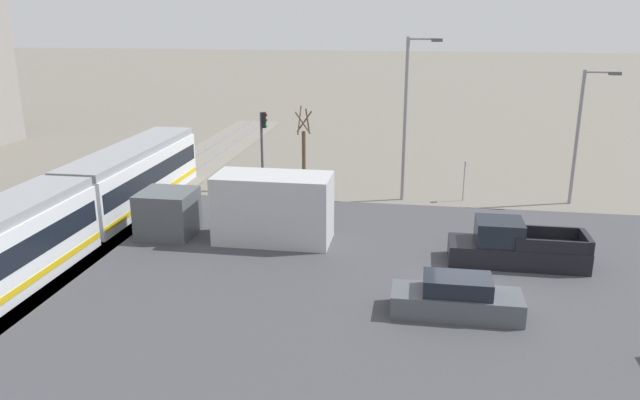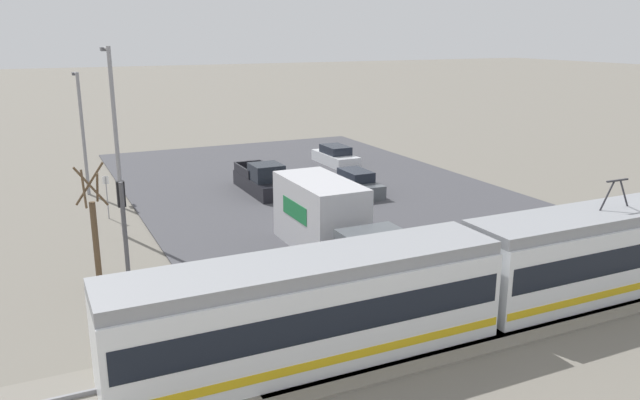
{
  "view_description": "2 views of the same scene",
  "coord_description": "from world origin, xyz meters",
  "px_view_note": "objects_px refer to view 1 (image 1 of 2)",
  "views": [
    {
      "loc": [
        -22.89,
        2.12,
        10.55
      ],
      "look_at": [
        3.76,
        6.42,
        2.41
      ],
      "focal_mm": 35.0,
      "sensor_mm": 36.0,
      "label": 1
    },
    {
      "loc": [
        16.34,
        34.04,
        9.93
      ],
      "look_at": [
        3.31,
        6.42,
        1.66
      ],
      "focal_mm": 35.0,
      "sensor_mm": 36.0,
      "label": 2
    }
  ],
  "objects_px": {
    "box_truck": "(247,209)",
    "light_rail_tram": "(72,210)",
    "pickup_truck": "(514,248)",
    "street_lamp_mid_block": "(582,128)",
    "no_parking_sign": "(464,177)",
    "street_lamp_near_crossing": "(409,110)",
    "street_tree": "(304,151)",
    "traffic_light_pole": "(263,139)",
    "sedan_car_0": "(456,299)"
  },
  "relations": [
    {
      "from": "box_truck",
      "to": "street_tree",
      "type": "distance_m",
      "value": 10.06
    },
    {
      "from": "box_truck",
      "to": "street_lamp_near_crossing",
      "type": "distance_m",
      "value": 11.52
    },
    {
      "from": "light_rail_tram",
      "to": "no_parking_sign",
      "type": "height_order",
      "value": "light_rail_tram"
    },
    {
      "from": "street_lamp_near_crossing",
      "to": "street_lamp_mid_block",
      "type": "xyz_separation_m",
      "value": [
        0.76,
        -9.59,
        -0.88
      ]
    },
    {
      "from": "light_rail_tram",
      "to": "street_lamp_near_crossing",
      "type": "relative_size",
      "value": 2.74
    },
    {
      "from": "street_tree",
      "to": "no_parking_sign",
      "type": "height_order",
      "value": "street_tree"
    },
    {
      "from": "street_tree",
      "to": "box_truck",
      "type": "bearing_deg",
      "value": 174.97
    },
    {
      "from": "street_lamp_near_crossing",
      "to": "light_rail_tram",
      "type": "bearing_deg",
      "value": 122.86
    },
    {
      "from": "pickup_truck",
      "to": "street_lamp_mid_block",
      "type": "xyz_separation_m",
      "value": [
        10.04,
        -4.66,
        3.59
      ]
    },
    {
      "from": "light_rail_tram",
      "to": "street_lamp_near_crossing",
      "type": "xyz_separation_m",
      "value": [
        9.85,
        -15.24,
        3.61
      ]
    },
    {
      "from": "street_tree",
      "to": "no_parking_sign",
      "type": "bearing_deg",
      "value": -99.11
    },
    {
      "from": "box_truck",
      "to": "street_lamp_mid_block",
      "type": "xyz_separation_m",
      "value": [
        8.89,
        -16.86,
        2.83
      ]
    },
    {
      "from": "street_lamp_near_crossing",
      "to": "traffic_light_pole",
      "type": "bearing_deg",
      "value": 83.27
    },
    {
      "from": "light_rail_tram",
      "to": "sedan_car_0",
      "type": "bearing_deg",
      "value": -104.91
    },
    {
      "from": "box_truck",
      "to": "street_tree",
      "type": "relative_size",
      "value": 1.84
    },
    {
      "from": "pickup_truck",
      "to": "box_truck",
      "type": "bearing_deg",
      "value": 84.63
    },
    {
      "from": "box_truck",
      "to": "traffic_light_pole",
      "type": "height_order",
      "value": "traffic_light_pole"
    },
    {
      "from": "pickup_truck",
      "to": "street_lamp_near_crossing",
      "type": "xyz_separation_m",
      "value": [
        9.27,
        4.93,
        4.47
      ]
    },
    {
      "from": "sedan_car_0",
      "to": "street_lamp_mid_block",
      "type": "height_order",
      "value": "street_lamp_mid_block"
    },
    {
      "from": "box_truck",
      "to": "street_lamp_near_crossing",
      "type": "height_order",
      "value": "street_lamp_near_crossing"
    },
    {
      "from": "street_lamp_near_crossing",
      "to": "no_parking_sign",
      "type": "height_order",
      "value": "street_lamp_near_crossing"
    },
    {
      "from": "box_truck",
      "to": "pickup_truck",
      "type": "relative_size",
      "value": 1.6
    },
    {
      "from": "box_truck",
      "to": "street_lamp_mid_block",
      "type": "relative_size",
      "value": 1.23
    },
    {
      "from": "light_rail_tram",
      "to": "sedan_car_0",
      "type": "distance_m",
      "value": 18.12
    },
    {
      "from": "pickup_truck",
      "to": "street_lamp_near_crossing",
      "type": "height_order",
      "value": "street_lamp_near_crossing"
    },
    {
      "from": "light_rail_tram",
      "to": "street_lamp_near_crossing",
      "type": "height_order",
      "value": "street_lamp_near_crossing"
    },
    {
      "from": "sedan_car_0",
      "to": "street_lamp_near_crossing",
      "type": "bearing_deg",
      "value": -171.22
    },
    {
      "from": "no_parking_sign",
      "to": "street_tree",
      "type": "bearing_deg",
      "value": 80.89
    },
    {
      "from": "street_tree",
      "to": "no_parking_sign",
      "type": "relative_size",
      "value": 2.11
    },
    {
      "from": "box_truck",
      "to": "light_rail_tram",
      "type": "bearing_deg",
      "value": 102.16
    },
    {
      "from": "traffic_light_pole",
      "to": "sedan_car_0",
      "type": "bearing_deg",
      "value": -144.67
    },
    {
      "from": "sedan_car_0",
      "to": "traffic_light_pole",
      "type": "bearing_deg",
      "value": -144.67
    },
    {
      "from": "sedan_car_0",
      "to": "street_lamp_near_crossing",
      "type": "relative_size",
      "value": 0.5
    },
    {
      "from": "box_truck",
      "to": "pickup_truck",
      "type": "bearing_deg",
      "value": -95.37
    },
    {
      "from": "no_parking_sign",
      "to": "street_lamp_mid_block",
      "type": "bearing_deg",
      "value": -85.8
    },
    {
      "from": "light_rail_tram",
      "to": "pickup_truck",
      "type": "distance_m",
      "value": 20.2
    },
    {
      "from": "street_lamp_near_crossing",
      "to": "box_truck",
      "type": "bearing_deg",
      "value": 138.18
    },
    {
      "from": "no_parking_sign",
      "to": "box_truck",
      "type": "bearing_deg",
      "value": 128.46
    },
    {
      "from": "street_lamp_mid_block",
      "to": "box_truck",
      "type": "bearing_deg",
      "value": 117.8
    },
    {
      "from": "light_rail_tram",
      "to": "pickup_truck",
      "type": "xyz_separation_m",
      "value": [
        0.57,
        -20.17,
        -0.86
      ]
    },
    {
      "from": "street_lamp_mid_block",
      "to": "no_parking_sign",
      "type": "relative_size",
      "value": 3.17
    },
    {
      "from": "light_rail_tram",
      "to": "street_tree",
      "type": "bearing_deg",
      "value": -37.09
    },
    {
      "from": "box_truck",
      "to": "traffic_light_pole",
      "type": "bearing_deg",
      "value": 9.31
    },
    {
      "from": "box_truck",
      "to": "traffic_light_pole",
      "type": "xyz_separation_m",
      "value": [
        9.16,
        1.5,
        1.55
      ]
    },
    {
      "from": "street_lamp_near_crossing",
      "to": "street_lamp_mid_block",
      "type": "relative_size",
      "value": 1.23
    },
    {
      "from": "light_rail_tram",
      "to": "street_tree",
      "type": "xyz_separation_m",
      "value": [
        11.71,
        -8.85,
        0.62
      ]
    },
    {
      "from": "street_tree",
      "to": "street_lamp_mid_block",
      "type": "height_order",
      "value": "street_lamp_mid_block"
    },
    {
      "from": "light_rail_tram",
      "to": "no_parking_sign",
      "type": "xyz_separation_m",
      "value": [
        10.15,
        -18.58,
        -0.22
      ]
    },
    {
      "from": "box_truck",
      "to": "no_parking_sign",
      "type": "distance_m",
      "value": 13.55
    },
    {
      "from": "box_truck",
      "to": "street_lamp_mid_block",
      "type": "height_order",
      "value": "street_lamp_mid_block"
    }
  ]
}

